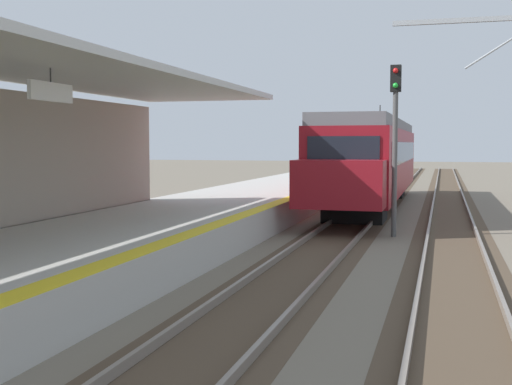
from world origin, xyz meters
TOP-DOWN VIEW (x-y plane):
  - station_platform at (-2.50, 16.00)m, footprint 5.00×80.00m
  - track_pair_nearest_platform at (1.90, 20.00)m, footprint 2.34×120.00m
  - track_pair_middle at (5.30, 20.00)m, footprint 2.34×120.00m
  - approaching_train at (1.90, 31.80)m, footprint 2.93×19.60m
  - rail_signal_post at (3.56, 22.53)m, footprint 0.32×0.34m

SIDE VIEW (x-z plane):
  - track_pair_nearest_platform at x=1.90m, z-range -0.03..0.13m
  - track_pair_middle at x=5.30m, z-range -0.03..0.13m
  - station_platform at x=-2.50m, z-range 0.00..0.90m
  - approaching_train at x=1.90m, z-range -0.20..4.56m
  - rail_signal_post at x=3.56m, z-range 0.59..5.79m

